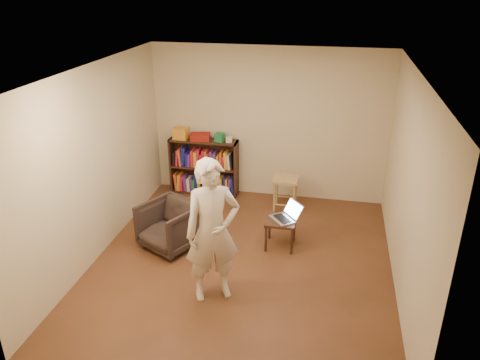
% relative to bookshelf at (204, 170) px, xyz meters
% --- Properties ---
extents(floor, '(4.50, 4.50, 0.00)m').
position_rel_bookshelf_xyz_m(floor, '(1.11, -2.09, -0.44)').
color(floor, '#492D17').
rests_on(floor, ground).
extents(ceiling, '(4.50, 4.50, 0.00)m').
position_rel_bookshelf_xyz_m(ceiling, '(1.11, -2.09, 2.16)').
color(ceiling, silver).
rests_on(ceiling, wall_back).
extents(wall_back, '(4.00, 0.00, 4.00)m').
position_rel_bookshelf_xyz_m(wall_back, '(1.11, 0.16, 0.86)').
color(wall_back, beige).
rests_on(wall_back, floor).
extents(wall_left, '(0.00, 4.50, 4.50)m').
position_rel_bookshelf_xyz_m(wall_left, '(-0.89, -2.09, 0.86)').
color(wall_left, beige).
rests_on(wall_left, floor).
extents(wall_right, '(0.00, 4.50, 4.50)m').
position_rel_bookshelf_xyz_m(wall_right, '(3.11, -2.09, 0.86)').
color(wall_right, beige).
rests_on(wall_right, floor).
extents(bookshelf, '(1.20, 0.30, 1.00)m').
position_rel_bookshelf_xyz_m(bookshelf, '(0.00, 0.00, 0.00)').
color(bookshelf, black).
rests_on(bookshelf, floor).
extents(box_yellow, '(0.25, 0.19, 0.20)m').
position_rel_bookshelf_xyz_m(box_yellow, '(-0.39, -0.04, 0.66)').
color(box_yellow, orange).
rests_on(box_yellow, bookshelf).
extents(red_cloth, '(0.37, 0.30, 0.11)m').
position_rel_bookshelf_xyz_m(red_cloth, '(-0.05, -0.02, 0.62)').
color(red_cloth, maroon).
rests_on(red_cloth, bookshelf).
extents(box_green, '(0.17, 0.17, 0.14)m').
position_rel_bookshelf_xyz_m(box_green, '(0.30, -0.03, 0.63)').
color(box_green, '#1E723C').
rests_on(box_green, bookshelf).
extents(box_white, '(0.12, 0.12, 0.08)m').
position_rel_bookshelf_xyz_m(box_white, '(0.46, -0.02, 0.60)').
color(box_white, beige).
rests_on(box_white, bookshelf).
extents(stool, '(0.40, 0.40, 0.58)m').
position_rel_bookshelf_xyz_m(stool, '(1.50, -0.40, 0.03)').
color(stool, '#A77E51').
rests_on(stool, floor).
extents(armchair, '(0.98, 0.99, 0.67)m').
position_rel_bookshelf_xyz_m(armchair, '(0.01, -1.88, -0.10)').
color(armchair, '#2C241D').
rests_on(armchair, floor).
extents(side_table, '(0.42, 0.42, 0.43)m').
position_rel_bookshelf_xyz_m(side_table, '(1.56, -1.56, -0.08)').
color(side_table, black).
rests_on(side_table, floor).
extents(laptop, '(0.52, 0.51, 0.24)m').
position_rel_bookshelf_xyz_m(laptop, '(1.64, -1.51, 0.05)').
color(laptop, '#B6B6BB').
rests_on(laptop, side_table).
extents(person, '(0.77, 0.68, 1.78)m').
position_rel_bookshelf_xyz_m(person, '(0.91, -2.84, 0.45)').
color(person, beige).
rests_on(person, floor).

